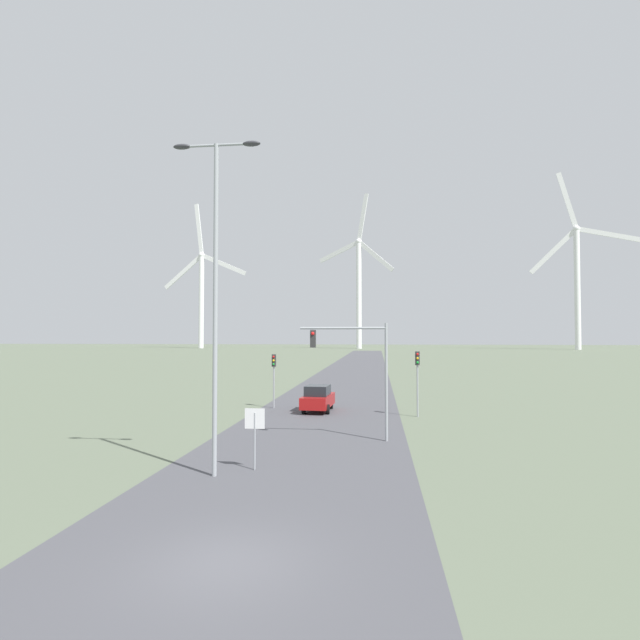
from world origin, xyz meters
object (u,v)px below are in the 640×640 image
car_approaching (318,398)px  wind_turbine_center (577,273)px  wind_turbine_far_left (201,288)px  stop_sign_near (255,427)px  traffic_light_post_near_left (274,369)px  traffic_light_post_near_right (417,369)px  traffic_light_mast_overhead (356,357)px  wind_turbine_left (359,282)px  streetlamp (216,272)px

car_approaching → wind_turbine_center: wind_turbine_center is taller
wind_turbine_center → car_approaching: bearing=-115.9°
car_approaching → wind_turbine_far_left: size_ratio=0.07×
stop_sign_near → wind_turbine_far_left: bearing=110.6°
traffic_light_post_near_left → wind_turbine_center: wind_turbine_center is taller
traffic_light_post_near_right → car_approaching: (-6.79, 1.66, -2.22)m
traffic_light_post_near_left → traffic_light_mast_overhead: bearing=-58.7°
traffic_light_post_near_left → traffic_light_mast_overhead: traffic_light_mast_overhead is taller
traffic_light_post_near_right → car_approaching: traffic_light_post_near_right is taller
traffic_light_post_near_left → traffic_light_post_near_right: 10.58m
stop_sign_near → wind_turbine_center: 202.90m
car_approaching → wind_turbine_left: (-3.42, 174.59, 27.15)m
stop_sign_near → traffic_light_mast_overhead: bearing=58.2°
traffic_light_post_near_left → car_approaching: (3.40, -1.16, -1.98)m
traffic_light_post_near_left → wind_turbine_far_left: bearing=111.6°
streetlamp → wind_turbine_center: bearing=65.7°
traffic_light_post_near_right → car_approaching: size_ratio=1.02×
traffic_light_post_near_left → wind_turbine_far_left: wind_turbine_far_left is taller
streetlamp → wind_turbine_left: (-1.45, 191.15, 20.30)m
stop_sign_near → traffic_light_mast_overhead: size_ratio=0.41×
stop_sign_near → wind_turbine_far_left: 203.84m
traffic_light_mast_overhead → stop_sign_near: bearing=-121.8°
streetlamp → traffic_light_mast_overhead: 9.37m
streetlamp → wind_turbine_center: 203.62m
streetlamp → wind_turbine_center: (83.37, 184.49, 21.85)m
streetlamp → stop_sign_near: (1.30, 1.03, -6.06)m
traffic_light_post_near_left → wind_turbine_far_left: size_ratio=0.06×
traffic_light_mast_overhead → wind_turbine_center: bearing=66.2°
traffic_light_mast_overhead → wind_turbine_far_left: wind_turbine_far_left is taller
traffic_light_mast_overhead → wind_turbine_left: bearing=92.0°
car_approaching → wind_turbine_center: size_ratio=0.06×
traffic_light_post_near_left → wind_turbine_left: (-0.02, 173.43, 25.17)m
streetlamp → traffic_light_post_near_right: (8.76, 14.90, -4.63)m
stop_sign_near → traffic_light_post_near_right: size_ratio=0.57×
streetlamp → traffic_light_post_near_right: 17.89m
wind_turbine_far_left → wind_turbine_center: bearing=-2.2°
streetlamp → stop_sign_near: streetlamp is taller
streetlamp → traffic_light_post_near_left: 18.43m
traffic_light_post_near_left → wind_turbine_far_left: (-68.40, 172.78, 23.12)m
stop_sign_near → wind_turbine_center: wind_turbine_center is taller
stop_sign_near → wind_turbine_center: size_ratio=0.03×
stop_sign_near → car_approaching: 15.57m
streetlamp → traffic_light_post_near_right: size_ratio=2.98×
stop_sign_near → traffic_light_post_near_right: (7.46, 13.87, 1.43)m
traffic_light_mast_overhead → wind_turbine_left: size_ratio=0.09×
traffic_light_mast_overhead → wind_turbine_left: (-6.50, 184.08, 23.82)m
wind_turbine_far_left → wind_turbine_center: wind_turbine_center is taller
traffic_light_post_near_left → wind_turbine_center: (84.80, 166.77, 26.71)m
stop_sign_near → car_approaching: bearing=87.5°
traffic_light_mast_overhead → wind_turbine_center: wind_turbine_center is taller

